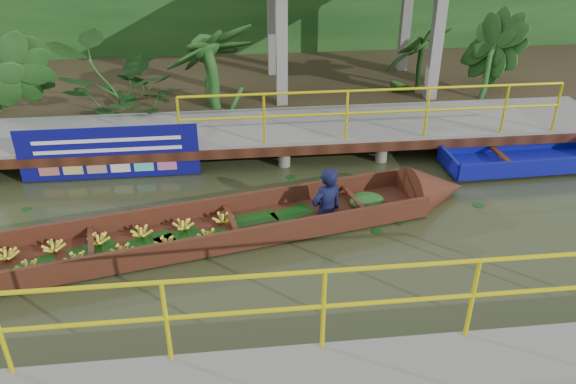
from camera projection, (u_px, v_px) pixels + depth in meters
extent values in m
plane|color=#2A3118|center=(240.00, 243.00, 8.92)|extent=(80.00, 80.00, 0.00)
cube|color=#2E2617|center=(229.00, 83.00, 15.34)|extent=(30.00, 8.00, 0.45)
cube|color=gray|center=(233.00, 130.00, 11.73)|extent=(16.00, 2.00, 0.15)
cube|color=black|center=(234.00, 153.00, 10.90)|extent=(16.00, 0.12, 0.18)
cylinder|color=#D6C90B|center=(376.00, 90.00, 10.65)|extent=(7.50, 0.05, 0.05)
cylinder|color=#D6C90B|center=(375.00, 112.00, 10.87)|extent=(7.50, 0.05, 0.05)
cylinder|color=#D6C90B|center=(374.00, 115.00, 10.89)|extent=(0.05, 0.05, 1.00)
cylinder|color=gray|center=(26.00, 168.00, 10.78)|extent=(0.24, 0.24, 0.55)
cylinder|color=gray|center=(48.00, 135.00, 12.17)|extent=(0.24, 0.24, 0.55)
cylinder|color=gray|center=(132.00, 163.00, 10.97)|extent=(0.24, 0.24, 0.55)
cylinder|color=gray|center=(141.00, 131.00, 12.36)|extent=(0.24, 0.24, 0.55)
cylinder|color=gray|center=(234.00, 158.00, 11.17)|extent=(0.24, 0.24, 0.55)
cylinder|color=gray|center=(232.00, 128.00, 12.56)|extent=(0.24, 0.24, 0.55)
cylinder|color=gray|center=(333.00, 153.00, 11.36)|extent=(0.24, 0.24, 0.55)
cylinder|color=gray|center=(321.00, 124.00, 12.75)|extent=(0.24, 0.24, 0.55)
cylinder|color=gray|center=(429.00, 149.00, 11.56)|extent=(0.24, 0.24, 0.55)
cylinder|color=gray|center=(406.00, 120.00, 12.95)|extent=(0.24, 0.24, 0.55)
cylinder|color=gray|center=(521.00, 144.00, 11.75)|extent=(0.24, 0.24, 0.55)
cylinder|color=gray|center=(489.00, 117.00, 13.14)|extent=(0.24, 0.24, 0.55)
cylinder|color=gray|center=(234.00, 158.00, 11.17)|extent=(0.24, 0.24, 0.55)
cylinder|color=#D6C90B|center=(345.00, 270.00, 5.57)|extent=(10.00, 0.05, 0.05)
cylinder|color=#D6C90B|center=(343.00, 305.00, 5.79)|extent=(10.00, 0.05, 0.05)
cylinder|color=#D6C90B|center=(342.00, 309.00, 5.81)|extent=(0.05, 0.05, 1.00)
cube|color=gray|center=(282.00, 55.00, 12.71)|extent=(0.25, 0.25, 2.80)
cube|color=gray|center=(435.00, 51.00, 13.06)|extent=(0.25, 0.25, 2.80)
cube|color=gray|center=(272.00, 31.00, 14.80)|extent=(0.25, 0.25, 2.80)
cube|color=gray|center=(405.00, 28.00, 15.15)|extent=(0.25, 0.25, 2.80)
cube|color=#3B1E10|center=(165.00, 242.00, 8.83)|extent=(8.76, 2.88, 0.07)
cube|color=#3B1E10|center=(160.00, 217.00, 9.21)|extent=(8.54, 1.88, 0.37)
cube|color=#3B1E10|center=(169.00, 253.00, 8.30)|extent=(8.54, 1.88, 0.37)
cone|color=#3B1E10|center=(436.00, 191.00, 10.13)|extent=(1.28, 1.25, 1.05)
ellipsoid|color=#154215|center=(367.00, 201.00, 9.74)|extent=(0.70, 0.60, 0.28)
imported|color=#0E1134|center=(328.00, 168.00, 9.16)|extent=(0.72, 0.61, 1.67)
cube|color=#0C108B|center=(526.00, 162.00, 11.24)|extent=(3.34, 1.10, 0.11)
cube|color=#0C108B|center=(515.00, 146.00, 11.61)|extent=(3.32, 0.17, 0.33)
cube|color=#0C108B|center=(541.00, 167.00, 10.75)|extent=(3.32, 0.17, 0.33)
cube|color=#0C108B|center=(448.00, 162.00, 10.97)|extent=(0.10, 1.00, 0.33)
cube|color=black|center=(502.00, 156.00, 11.09)|extent=(0.14, 1.00, 0.06)
cube|color=navy|center=(109.00, 153.00, 10.59)|extent=(3.36, 0.03, 1.05)
cube|color=white|center=(107.00, 140.00, 10.44)|extent=(2.73, 0.01, 0.07)
cube|color=white|center=(108.00, 150.00, 10.54)|extent=(2.73, 0.01, 0.07)
imported|color=#154215|center=(10.00, 69.00, 12.38)|extent=(1.55, 1.55, 1.94)
imported|color=#154215|center=(126.00, 66.00, 12.63)|extent=(1.55, 1.55, 1.94)
imported|color=#154215|center=(215.00, 63.00, 12.82)|extent=(1.55, 1.55, 1.94)
imported|color=#154215|center=(427.00, 56.00, 13.31)|extent=(1.55, 1.55, 1.94)
imported|color=#154215|center=(487.00, 54.00, 13.45)|extent=(1.55, 1.55, 1.94)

